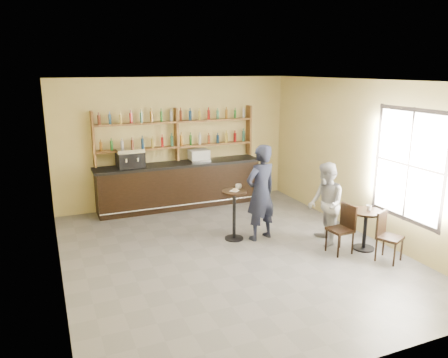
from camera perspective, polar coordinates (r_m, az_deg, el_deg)
name	(u,v)px	position (r m, az deg, el deg)	size (l,w,h in m)	color
floor	(231,253)	(8.39, 0.87, -9.70)	(7.00, 7.00, 0.00)	slate
ceiling	(231,81)	(7.66, 0.97, 12.71)	(7.00, 7.00, 0.00)	white
wall_back	(175,142)	(11.11, -6.39, 4.84)	(7.00, 7.00, 0.00)	#D2BF77
wall_front	(360,240)	(5.02, 17.36, -7.59)	(7.00, 7.00, 0.00)	#D2BF77
wall_left	(54,189)	(7.24, -21.37, -1.20)	(7.00, 7.00, 0.00)	#D2BF77
wall_right	(364,158)	(9.46, 17.81, 2.58)	(7.00, 7.00, 0.00)	#D2BF77
window_pane	(409,165)	(8.59, 22.98, 1.65)	(2.00, 2.00, 0.00)	white
window_frame	(408,165)	(8.58, 22.95, 1.65)	(0.04, 1.70, 2.10)	black
shelf_unit	(176,134)	(10.95, -6.23, 5.82)	(4.00, 0.26, 1.40)	brown
liquor_bottles	(176,128)	(10.93, -6.25, 6.70)	(3.68, 0.10, 1.00)	#8C5919
bar_counter	(180,185)	(10.99, -5.80, -0.78)	(4.16, 0.81, 1.13)	black
espresso_machine	(130,158)	(10.54, -12.14, 2.70)	(0.62, 0.40, 0.44)	black
pastry_case	(199,155)	(10.99, -3.31, 3.09)	(0.50, 0.40, 0.30)	silver
pedestal_table	(234,215)	(8.88, 1.34, -4.75)	(0.50, 0.50, 1.03)	black
napkin	(234,191)	(8.72, 1.36, -1.55)	(0.16, 0.16, 0.00)	white
donut	(235,190)	(8.71, 1.44, -1.42)	(0.11, 0.11, 0.04)	#C49147
cup_pedestal	(239,187)	(8.85, 1.92, -0.99)	(0.13, 0.13, 0.10)	white
man_main	(261,193)	(8.79, 4.81, -1.80)	(0.72, 0.47, 1.96)	black
cafe_table	(365,230)	(8.87, 17.93, -6.35)	(0.62, 0.62, 0.78)	black
cup_cafe	(369,208)	(8.76, 18.40, -3.60)	(0.11, 0.11, 0.10)	white
chair_west	(340,229)	(8.54, 14.93, -6.37)	(0.40, 0.40, 0.94)	black
chair_south	(390,237)	(8.47, 20.86, -7.12)	(0.39, 0.39, 0.91)	black
patron_second	(326,204)	(8.79, 13.12, -3.22)	(0.80, 0.62, 1.65)	gray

